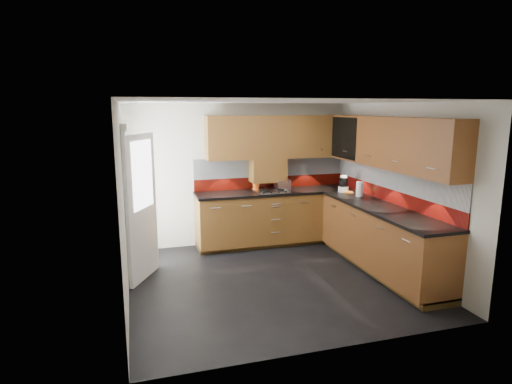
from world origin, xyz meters
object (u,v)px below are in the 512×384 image
object	(u,v)px
utensil_pot	(256,185)
toaster	(282,185)
gas_hob	(271,190)
food_processor	(343,184)

from	to	relation	value
utensil_pot	toaster	xyz separation A→B (m)	(0.46, -0.06, -0.00)
gas_hob	food_processor	xyz separation A→B (m)	(1.15, -0.39, 0.11)
food_processor	toaster	bearing A→B (deg)	153.07
toaster	food_processor	xyz separation A→B (m)	(0.91, -0.46, 0.04)
toaster	food_processor	size ratio (longest dim) A/B	0.97
food_processor	gas_hob	bearing A→B (deg)	161.30
utensil_pot	toaster	bearing A→B (deg)	-7.63
utensil_pot	toaster	distance (m)	0.46
utensil_pot	food_processor	xyz separation A→B (m)	(1.37, -0.52, 0.04)
gas_hob	food_processor	world-z (taller)	food_processor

